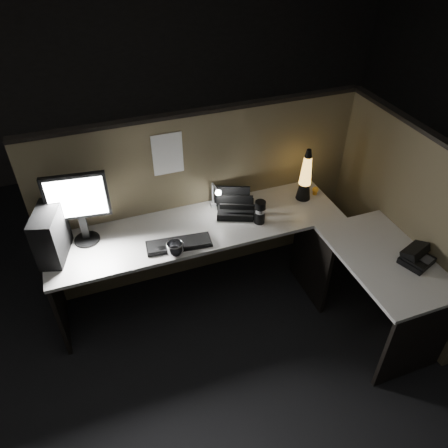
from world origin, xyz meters
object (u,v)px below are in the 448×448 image
object	(u,v)px
lava_lamp	(305,179)
desk_phone	(416,257)
keyboard	(179,244)
pc_tower	(51,234)
monitor	(78,202)

from	to	relation	value
lava_lamp	desk_phone	xyz separation A→B (m)	(0.36, -0.97, -0.14)
keyboard	lava_lamp	xyz separation A→B (m)	(1.14, 0.23, 0.18)
pc_tower	keyboard	xyz separation A→B (m)	(0.85, -0.21, -0.17)
keyboard	desk_phone	bearing A→B (deg)	-19.89
monitor	keyboard	distance (m)	0.77
monitor	desk_phone	world-z (taller)	monitor
monitor	desk_phone	distance (m)	2.39
keyboard	pc_tower	bearing A→B (deg)	172.61
monitor	desk_phone	size ratio (longest dim) A/B	2.18
monitor	keyboard	world-z (taller)	monitor
desk_phone	lava_lamp	bearing A→B (deg)	90.10
pc_tower	monitor	xyz separation A→B (m)	(0.22, 0.10, 0.15)
desk_phone	monitor	bearing A→B (deg)	133.60
monitor	keyboard	bearing A→B (deg)	-18.85
pc_tower	desk_phone	bearing A→B (deg)	-5.20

